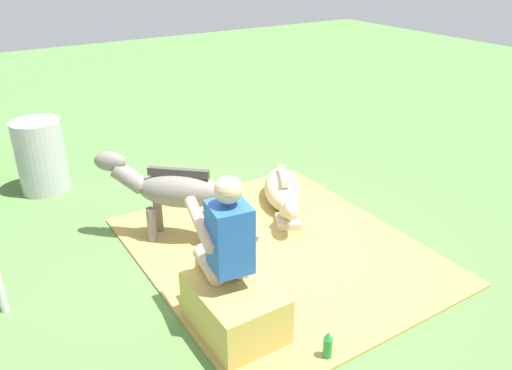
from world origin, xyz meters
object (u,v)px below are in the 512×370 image
pony_standing (171,190)px  pony_lying (283,192)px  hay_bale (235,308)px  person_seated (225,243)px  soda_bottle (328,346)px  water_barrel (41,156)px

pony_standing → pony_lying: bearing=-91.5°
hay_bale → pony_standing: 1.54m
person_seated → pony_lying: 2.02m
pony_lying → soda_bottle: pony_lying is taller
pony_lying → water_barrel: (1.92, 2.16, 0.25)m
hay_bale → person_seated: person_seated is taller
pony_standing → water_barrel: (1.88, 0.84, -0.11)m
person_seated → water_barrel: size_ratio=1.48×
person_seated → soda_bottle: size_ratio=5.17×
person_seated → water_barrel: (3.21, 0.70, -0.27)m
pony_standing → person_seated: bearing=173.9°
person_seated → soda_bottle: (-0.78, -0.39, -0.58)m
hay_bale → soda_bottle: hay_bale is taller
hay_bale → soda_bottle: (-0.62, -0.40, -0.09)m
pony_lying → soda_bottle: bearing=152.6°
hay_bale → water_barrel: water_barrel is taller
pony_standing → water_barrel: size_ratio=1.27×
water_barrel → hay_bale: bearing=-168.6°
pony_lying → soda_bottle: (-2.08, 1.07, -0.07)m
hay_bale → pony_standing: (1.49, -0.16, 0.34)m
soda_bottle → water_barrel: (3.99, 1.08, 0.32)m
pony_lying → water_barrel: size_ratio=1.50×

